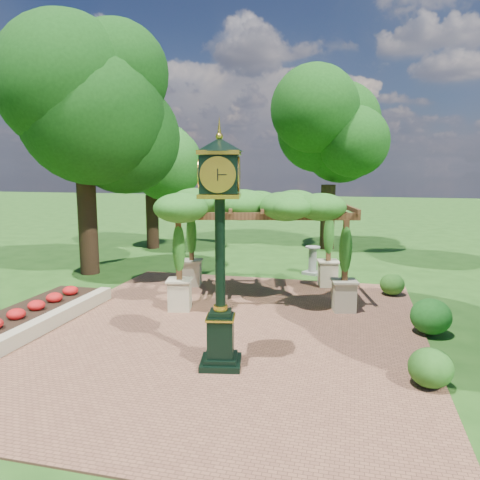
# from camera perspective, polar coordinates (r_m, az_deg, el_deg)

# --- Properties ---
(ground) EXTENTS (120.00, 120.00, 0.00)m
(ground) POSITION_cam_1_polar(r_m,az_deg,el_deg) (11.54, -3.03, -12.76)
(ground) COLOR #1E4714
(ground) RESTS_ON ground
(brick_plaza) EXTENTS (10.00, 12.00, 0.04)m
(brick_plaza) POSITION_cam_1_polar(r_m,az_deg,el_deg) (12.43, -1.68, -11.03)
(brick_plaza) COLOR brown
(brick_plaza) RESTS_ON ground
(border_wall) EXTENTS (0.35, 5.00, 0.40)m
(border_wall) POSITION_cam_1_polar(r_m,az_deg,el_deg) (13.85, -21.17, -8.75)
(border_wall) COLOR #C6B793
(border_wall) RESTS_ON ground
(flower_bed) EXTENTS (1.50, 5.00, 0.36)m
(flower_bed) POSITION_cam_1_polar(r_m,az_deg,el_deg) (14.38, -24.14, -8.37)
(flower_bed) COLOR red
(flower_bed) RESTS_ON ground
(pedestal_clock) EXTENTS (1.13, 1.13, 4.89)m
(pedestal_clock) POSITION_cam_1_polar(r_m,az_deg,el_deg) (9.60, -2.46, 0.92)
(pedestal_clock) COLOR black
(pedestal_clock) RESTS_ON brick_plaza
(pergola) EXTENTS (6.27, 4.66, 3.56)m
(pergola) POSITION_cam_1_polar(r_m,az_deg,el_deg) (14.98, 2.58, 3.76)
(pergola) COLOR #C3B791
(pergola) RESTS_ON brick_plaza
(sundial) EXTENTS (0.83, 0.83, 1.13)m
(sundial) POSITION_cam_1_polar(r_m,az_deg,el_deg) (18.95, 8.83, -2.67)
(sundial) COLOR gray
(sundial) RESTS_ON ground
(shrub_front) EXTENTS (1.00, 1.00, 0.76)m
(shrub_front) POSITION_cam_1_polar(r_m,az_deg,el_deg) (10.04, 22.21, -14.22)
(shrub_front) COLOR #235718
(shrub_front) RESTS_ON brick_plaza
(shrub_mid) EXTENTS (1.26, 1.26, 0.92)m
(shrub_mid) POSITION_cam_1_polar(r_m,az_deg,el_deg) (12.97, 22.24, -8.62)
(shrub_mid) COLOR #185417
(shrub_mid) RESTS_ON brick_plaza
(shrub_back) EXTENTS (0.99, 0.99, 0.72)m
(shrub_back) POSITION_cam_1_polar(r_m,az_deg,el_deg) (16.40, 18.06, -5.16)
(shrub_back) COLOR #2E661D
(shrub_back) RESTS_ON brick_plaza
(tree_west_near) EXTENTS (5.05, 5.05, 9.46)m
(tree_west_near) POSITION_cam_1_polar(r_m,az_deg,el_deg) (19.61, -18.71, 15.00)
(tree_west_near) COLOR #322014
(tree_west_near) RESTS_ON ground
(tree_west_far) EXTENTS (3.79, 3.79, 7.25)m
(tree_west_far) POSITION_cam_1_polar(r_m,az_deg,el_deg) (24.97, -10.87, 10.35)
(tree_west_far) COLOR black
(tree_west_far) RESTS_ON ground
(tree_north) EXTENTS (4.21, 4.21, 8.65)m
(tree_north) POSITION_cam_1_polar(r_m,az_deg,el_deg) (24.82, 10.90, 12.56)
(tree_north) COLOR #362515
(tree_north) RESTS_ON ground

